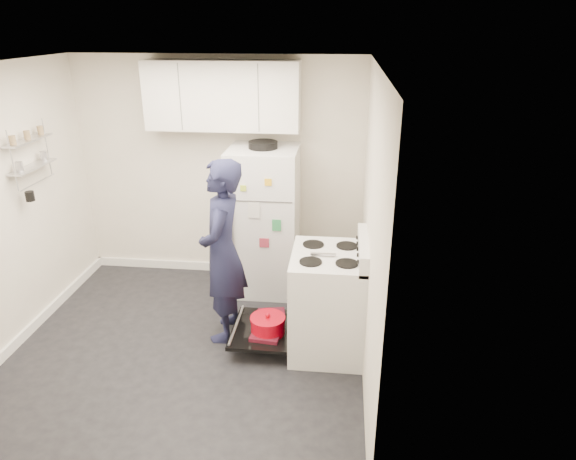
# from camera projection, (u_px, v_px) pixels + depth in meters

# --- Properties ---
(room) EXTENTS (3.21, 3.21, 2.51)m
(room) POSITION_uv_depth(u_px,v_px,m) (176.00, 226.00, 4.34)
(room) COLOR black
(room) RESTS_ON ground
(electric_range) EXTENTS (0.66, 0.76, 1.10)m
(electric_range) POSITION_uv_depth(u_px,v_px,m) (326.00, 303.00, 4.60)
(electric_range) COLOR silver
(electric_range) RESTS_ON ground
(open_oven_door) EXTENTS (0.55, 0.70, 0.24)m
(open_oven_door) POSITION_uv_depth(u_px,v_px,m) (265.00, 327.00, 4.73)
(open_oven_door) COLOR black
(open_oven_door) RESTS_ON ground
(refrigerator) EXTENTS (0.72, 0.74, 1.67)m
(refrigerator) POSITION_uv_depth(u_px,v_px,m) (264.00, 220.00, 5.56)
(refrigerator) COLOR white
(refrigerator) RESTS_ON ground
(upper_cabinets) EXTENTS (1.60, 0.33, 0.70)m
(upper_cabinets) POSITION_uv_depth(u_px,v_px,m) (223.00, 96.00, 5.28)
(upper_cabinets) COLOR silver
(upper_cabinets) RESTS_ON room
(wall_shelf_rack) EXTENTS (0.14, 0.60, 0.61)m
(wall_shelf_rack) POSITION_uv_depth(u_px,v_px,m) (30.00, 154.00, 4.73)
(wall_shelf_rack) COLOR #B2B2B7
(wall_shelf_rack) RESTS_ON room
(person) EXTENTS (0.41, 0.63, 1.73)m
(person) POSITION_uv_depth(u_px,v_px,m) (222.00, 252.00, 4.67)
(person) COLOR #191B38
(person) RESTS_ON ground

